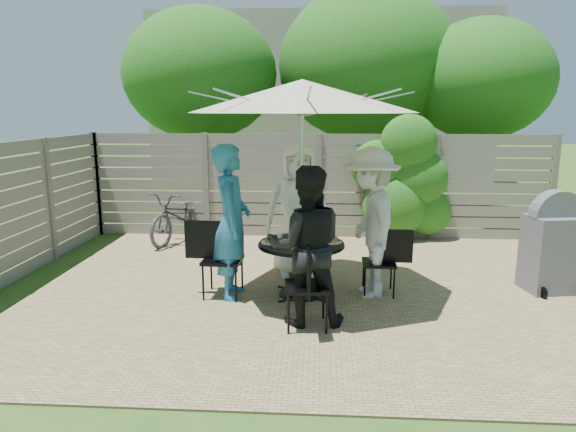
# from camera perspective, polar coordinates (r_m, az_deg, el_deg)

# --- Properties ---
(backyard_envelope) EXTENTS (60.00, 60.00, 5.00)m
(backyard_envelope) POSITION_cam_1_polar(r_m,az_deg,el_deg) (16.24, 3.95, 12.96)
(backyard_envelope) COLOR #2F571B
(backyard_envelope) RESTS_ON ground
(patio_table) EXTENTS (1.12, 1.12, 0.67)m
(patio_table) POSITION_cam_1_polar(r_m,az_deg,el_deg) (6.24, 1.48, -4.78)
(patio_table) COLOR black
(patio_table) RESTS_ON ground
(umbrella) EXTENTS (2.91, 2.91, 2.58)m
(umbrella) POSITION_cam_1_polar(r_m,az_deg,el_deg) (5.98, 1.58, 13.15)
(umbrella) COLOR silver
(umbrella) RESTS_ON ground
(chair_back) EXTENTS (0.57, 0.74, 0.98)m
(chair_back) POSITION_cam_1_polar(r_m,az_deg,el_deg) (7.21, 1.00, -3.95)
(chair_back) COLOR black
(chair_back) RESTS_ON ground
(person_back) EXTENTS (0.94, 0.66, 1.82)m
(person_back) POSITION_cam_1_polar(r_m,az_deg,el_deg) (6.94, 1.09, 0.64)
(person_back) COLOR white
(person_back) RESTS_ON ground
(chair_left) EXTENTS (0.69, 0.47, 0.95)m
(chair_left) POSITION_cam_1_polar(r_m,az_deg,el_deg) (6.31, -7.37, -6.44)
(chair_left) COLOR black
(chair_left) RESTS_ON ground
(person_left) EXTENTS (0.51, 0.72, 1.86)m
(person_left) POSITION_cam_1_polar(r_m,az_deg,el_deg) (6.13, -6.27, -0.71)
(person_left) COLOR teal
(person_left) RESTS_ON ground
(chair_front) EXTENTS (0.48, 0.68, 0.92)m
(chair_front) POSITION_cam_1_polar(r_m,az_deg,el_deg) (5.39, 2.09, -9.66)
(chair_front) COLOR black
(chair_front) RESTS_ON ground
(person_front) EXTENTS (0.88, 0.72, 1.70)m
(person_front) POSITION_cam_1_polar(r_m,az_deg,el_deg) (5.34, 2.04, -3.42)
(person_front) COLOR black
(person_front) RESTS_ON ground
(chair_right) EXTENTS (0.61, 0.41, 0.83)m
(chair_right) POSITION_cam_1_polar(r_m,az_deg,el_deg) (6.43, 10.13, -6.51)
(chair_right) COLOR black
(chair_right) RESTS_ON ground
(person_right) EXTENTS (0.79, 1.24, 1.82)m
(person_right) POSITION_cam_1_polar(r_m,az_deg,el_deg) (6.23, 9.14, -0.76)
(person_right) COLOR silver
(person_right) RESTS_ON ground
(plate_back) EXTENTS (0.26, 0.26, 0.06)m
(plate_back) POSITION_cam_1_polar(r_m,az_deg,el_deg) (6.52, 1.30, -1.96)
(plate_back) COLOR white
(plate_back) RESTS_ON patio_table
(plate_left) EXTENTS (0.26, 0.26, 0.06)m
(plate_left) POSITION_cam_1_polar(r_m,az_deg,el_deg) (6.16, -1.85, -2.78)
(plate_left) COLOR white
(plate_left) RESTS_ON patio_table
(plate_front) EXTENTS (0.26, 0.26, 0.06)m
(plate_front) POSITION_cam_1_polar(r_m,az_deg,el_deg) (5.83, 1.70, -3.63)
(plate_front) COLOR white
(plate_front) RESTS_ON patio_table
(plate_right) EXTENTS (0.26, 0.26, 0.06)m
(plate_right) POSITION_cam_1_polar(r_m,az_deg,el_deg) (6.21, 4.81, -2.71)
(plate_right) COLOR white
(plate_right) RESTS_ON patio_table
(plate_extra) EXTENTS (0.24, 0.24, 0.06)m
(plate_extra) POSITION_cam_1_polar(r_m,az_deg,el_deg) (5.90, 3.42, -3.46)
(plate_extra) COLOR white
(plate_extra) RESTS_ON patio_table
(glass_left) EXTENTS (0.07, 0.07, 0.14)m
(glass_left) POSITION_cam_1_polar(r_m,az_deg,el_deg) (6.05, -0.90, -2.60)
(glass_left) COLOR silver
(glass_left) RESTS_ON patio_table
(glass_front) EXTENTS (0.07, 0.07, 0.14)m
(glass_front) POSITION_cam_1_polar(r_m,az_deg,el_deg) (5.92, 2.66, -2.94)
(glass_front) COLOR silver
(glass_front) RESTS_ON patio_table
(glass_right) EXTENTS (0.07, 0.07, 0.14)m
(glass_right) POSITION_cam_1_polar(r_m,az_deg,el_deg) (6.29, 3.80, -2.08)
(glass_right) COLOR silver
(glass_right) RESTS_ON patio_table
(syrup_jug) EXTENTS (0.09, 0.09, 0.16)m
(syrup_jug) POSITION_cam_1_polar(r_m,az_deg,el_deg) (6.21, 0.91, -2.14)
(syrup_jug) COLOR #59280C
(syrup_jug) RESTS_ON patio_table
(coffee_cup) EXTENTS (0.08, 0.08, 0.12)m
(coffee_cup) POSITION_cam_1_polar(r_m,az_deg,el_deg) (6.39, 2.27, -1.94)
(coffee_cup) COLOR #C6B293
(coffee_cup) RESTS_ON patio_table
(bicycle) EXTENTS (1.09, 1.81, 0.90)m
(bicycle) POSITION_cam_1_polar(r_m,az_deg,el_deg) (9.05, -11.83, 0.05)
(bicycle) COLOR #333338
(bicycle) RESTS_ON ground
(bbq_grill) EXTENTS (0.71, 0.59, 1.29)m
(bbq_grill) POSITION_cam_1_polar(r_m,az_deg,el_deg) (7.14, 27.38, -3.01)
(bbq_grill) COLOR #58585D
(bbq_grill) RESTS_ON ground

